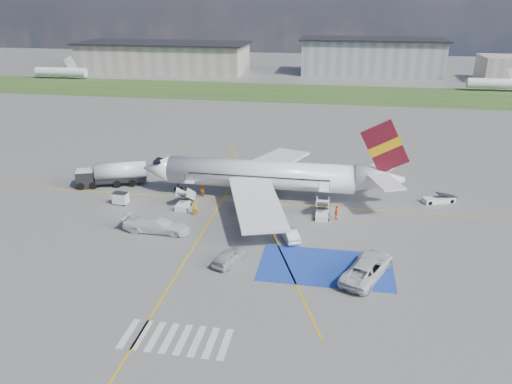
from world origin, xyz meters
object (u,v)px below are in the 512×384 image
airliner (271,175)px  car_silver_b (289,234)px  car_silver_a (230,256)px  belt_loader (439,200)px  van_white_b (156,222)px  fuel_tanker (112,176)px  gpu_cart (121,199)px  van_white_a (368,265)px

airliner → car_silver_b: airliner is taller
airliner → car_silver_a: 19.14m
airliner → belt_loader: bearing=5.8°
van_white_b → car_silver_a: bearing=-117.9°
airliner → fuel_tanker: airliner is taller
gpu_cart → car_silver_b: bearing=-12.0°
car_silver_a → car_silver_b: (5.67, 6.54, -0.11)m
belt_loader → van_white_a: size_ratio=0.72×
fuel_tanker → car_silver_a: bearing=-62.2°
gpu_cart → van_white_b: (7.80, -7.28, 0.45)m
airliner → fuel_tanker: 24.15m
gpu_cart → van_white_a: (32.52, -13.35, 0.49)m
belt_loader → car_silver_a: 32.64m
car_silver_a → van_white_b: bearing=-8.6°
van_white_b → belt_loader: bearing=-64.7°
gpu_cart → car_silver_a: bearing=-32.4°
gpu_cart → car_silver_b: (23.84, -6.64, -0.07)m
belt_loader → car_silver_b: bearing=-163.3°
car_silver_a → van_white_a: (14.35, -0.17, 0.44)m
belt_loader → van_white_a: van_white_a is taller
gpu_cart → car_silver_b: 24.75m
car_silver_b → van_white_a: 10.98m
car_silver_a → airliner: bearing=-74.0°
airliner → van_white_a: airliner is taller
belt_loader → airliner: bearing=164.9°
car_silver_a → van_white_b: van_white_b is taller
airliner → van_white_a: (12.70, -19.06, -2.14)m
car_silver_a → car_silver_b: bearing=-109.9°
fuel_tanker → car_silver_b: size_ratio=2.45×
car_silver_b → van_white_b: van_white_b is taller
van_white_a → belt_loader: bearing=-93.3°
airliner → gpu_cart: airliner is taller
airliner → van_white_b: (-12.02, -12.99, -2.18)m
van_white_b → airliner: bearing=-41.1°
gpu_cart → van_white_a: 35.16m
van_white_a → car_silver_a: bearing=22.0°
fuel_tanker → belt_loader: 47.21m
airliner → car_silver_a: bearing=-95.0°
fuel_tanker → gpu_cart: (4.23, -6.72, -0.68)m
airliner → car_silver_b: size_ratio=8.73×
car_silver_b → van_white_b: bearing=-21.0°
fuel_tanker → car_silver_a: size_ratio=2.18×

